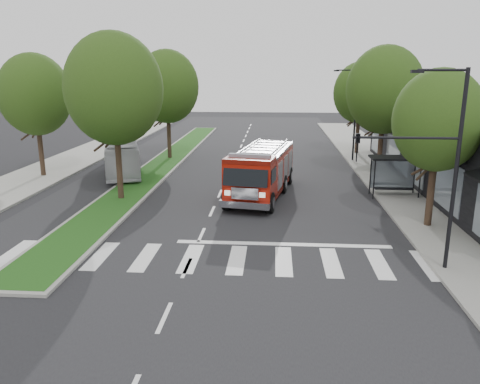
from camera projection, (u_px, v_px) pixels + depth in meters
The scene contains 16 objects.
ground at pixel (201, 235), 23.11m from camera, with size 140.00×140.00×0.00m, color black.
sidewalk_right at pixel (405, 189), 31.86m from camera, with size 5.00×80.00×0.15m, color gray.
sidewalk_left at pixel (24, 182), 33.76m from camera, with size 5.00×80.00×0.15m, color gray.
median at pixel (165, 162), 40.88m from camera, with size 3.00×50.00×0.15m.
storefront_row at pixel (478, 154), 30.93m from camera, with size 8.00×30.00×5.00m, color black.
bus_shelter at pixel (395, 165), 29.66m from camera, with size 3.20×1.60×2.61m.
tree_right_near at pixel (438, 121), 22.83m from camera, with size 4.40×4.40×8.05m.
tree_right_mid at pixel (385, 90), 34.17m from camera, with size 5.60×5.60×9.72m.
tree_right_far at pixel (360, 93), 43.98m from camera, with size 5.00×5.00×8.73m.
tree_median_near at pixel (114, 89), 27.60m from camera, with size 5.80×5.80×10.16m.
tree_median_far at pixel (167, 87), 41.19m from camera, with size 5.60×5.60×9.72m.
tree_left_mid at pixel (35, 95), 34.12m from camera, with size 5.20×5.20×9.16m.
streetlight_right_near at pixel (434, 157), 17.87m from camera, with size 4.08×0.22×8.00m.
streetlight_right_far at pixel (354, 111), 40.55m from camera, with size 2.11×0.20×8.00m.
fire_engine at pixel (261, 172), 30.01m from camera, with size 4.43×9.84×3.29m.
city_bus at pixel (122, 155), 36.93m from camera, with size 2.38×10.18×2.83m, color silver.
Camera 1 is at (3.49, -21.62, 7.89)m, focal length 35.00 mm.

